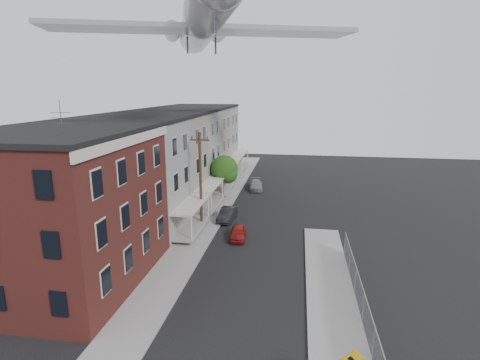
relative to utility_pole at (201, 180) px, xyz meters
The scene contains 17 objects.
sidewalk_left 7.57m from the utility_pole, 89.05° to the left, with size 3.00×62.00×0.12m, color gray.
sidewalk_right 16.99m from the utility_pole, 47.23° to the right, with size 3.00×26.00×0.12m, color gray.
curb_left 7.72m from the utility_pole, 75.52° to the left, with size 0.15×62.00×0.14m, color gray.
curb_right 16.07m from the utility_pole, 51.19° to the right, with size 0.15×26.00×0.14m, color gray.
corner_building 12.73m from the utility_pole, 120.17° to the right, with size 10.31×12.30×12.15m.
row_house_a 6.55m from the utility_pole, 166.73° to the right, with size 11.98×7.00×10.30m.
row_house_b 8.42m from the utility_pole, 139.15° to the left, with size 11.98×7.00×10.30m.
row_house_c 14.03m from the utility_pole, 116.97° to the left, with size 11.98×7.00×10.30m.
row_house_d 20.52m from the utility_pole, 108.07° to the left, with size 11.98×7.00×10.30m.
row_house_e 27.26m from the utility_pole, 103.50° to the left, with size 11.98×7.00×10.30m.
chainlink_fence 18.47m from the utility_pole, 45.90° to the right, with size 0.06×18.06×1.90m.
utility_pole is the anchor object (origin of this frame).
street_tree 10.00m from the utility_pole, 88.11° to the left, with size 3.22×3.20×5.20m.
car_near 5.98m from the utility_pole, 28.66° to the right, with size 1.30×3.24×1.11m, color maroon.
car_mid 5.13m from the utility_pole, 50.46° to the left, with size 1.32×3.77×1.24m, color black.
car_far 15.58m from the utility_pole, 76.72° to the left, with size 1.65×4.06×1.18m, color gray.
airplane 14.83m from the utility_pole, 98.75° to the left, with size 26.88×30.76×8.93m.
Camera 1 is at (3.12, -14.22, 12.72)m, focal length 28.00 mm.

